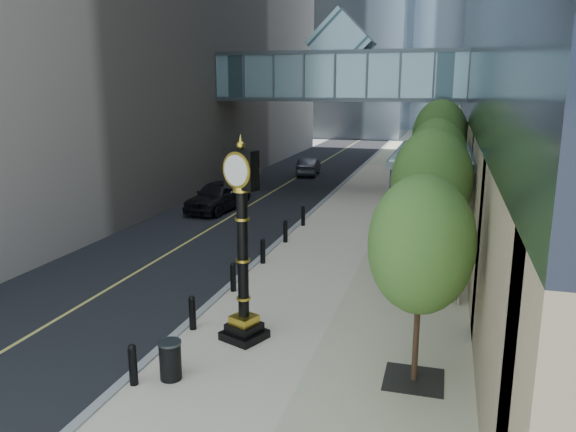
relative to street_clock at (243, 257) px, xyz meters
The scene contains 13 objects.
ground 4.80m from the street_clock, 75.21° to the right, with size 320.00×320.00×0.00m, color gray.
road 36.56m from the street_clock, 99.37° to the left, with size 8.00×180.00×0.02m, color black.
sidewalk 36.13m from the street_clock, 86.73° to the left, with size 8.00×180.00×0.06m, color beige.
curb 36.13m from the street_clock, 93.09° to the left, with size 0.25×180.00×0.07m, color gray.
skywalk 24.65m from the street_clock, 94.63° to the left, with size 17.00×4.20×5.80m.
entrance_canopy 11.12m from the street_clock, 65.58° to the left, with size 3.00×8.00×4.38m.
bollard_row 5.60m from the street_clock, 108.21° to the left, with size 0.20×16.20×0.90m.
street_trees 13.17m from the street_clock, 69.18° to the left, with size 2.99×28.35×6.14m.
street_clock is the anchor object (origin of this frame).
trash_bin 3.31m from the street_clock, 110.26° to the right, with size 0.52×0.52×0.90m, color black.
pedestrian 7.16m from the street_clock, 37.65° to the left, with size 0.71×0.47×1.95m, color #AFA9A1.
car_near 16.89m from the street_clock, 115.18° to the left, with size 2.00×4.98×1.70m, color black.
car_far 29.86m from the street_clock, 100.37° to the left, with size 1.43×4.10×1.35m, color black.
Camera 1 is at (4.03, -9.48, 6.89)m, focal length 35.00 mm.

